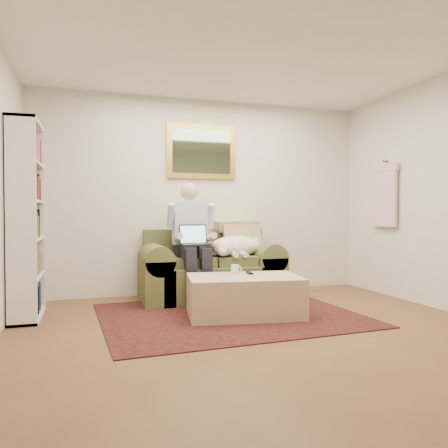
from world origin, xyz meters
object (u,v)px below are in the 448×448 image
ottoman (244,296)px  bookshelf (26,220)px  sofa (210,275)px  laptop (194,240)px  coffee_mug (235,269)px  sleeping_dog (236,246)px  seated_man (193,242)px

ottoman → bookshelf: (-2.15, 0.58, 0.79)m
ottoman → sofa: bearing=95.1°
bookshelf → laptop: bearing=6.5°
sofa → ottoman: 1.02m
coffee_mug → bookshelf: (-2.10, 0.41, 0.53)m
sofa → sleeping_dog: 0.48m
sleeping_dog → ottoman: size_ratio=0.62×
seated_man → bookshelf: bearing=-171.4°
sofa → ottoman: bearing=-84.9°
laptop → coffee_mug: laptop is taller
bookshelf → sleeping_dog: bearing=8.2°
coffee_mug → bookshelf: bearing=169.0°
sofa → coffee_mug: 0.86m
sofa → seated_man: (-0.26, -0.16, 0.43)m
sofa → seated_man: bearing=-148.5°
seated_man → ottoman: 1.05m
sleeping_dog → coffee_mug: sleeping_dog is taller
sofa → laptop: bearing=-139.0°
ottoman → coffee_mug: coffee_mug is taller
sleeping_dog → bookshelf: bookshelf is taller
laptop → bookshelf: (-1.80, -0.20, 0.24)m
sleeping_dog → coffee_mug: (-0.27, -0.75, -0.19)m
laptop → coffee_mug: 0.75m
sleeping_dog → laptop: bearing=-166.4°
sleeping_dog → ottoman: sleeping_dog is taller
sofa → seated_man: seated_man is taller
sofa → ottoman: size_ratio=1.50×
coffee_mug → ottoman: bearing=-74.5°
laptop → ottoman: bearing=-66.0°
seated_man → sleeping_dog: size_ratio=2.04×
bookshelf → seated_man: bearing=8.6°
sofa → laptop: (-0.26, -0.23, 0.46)m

